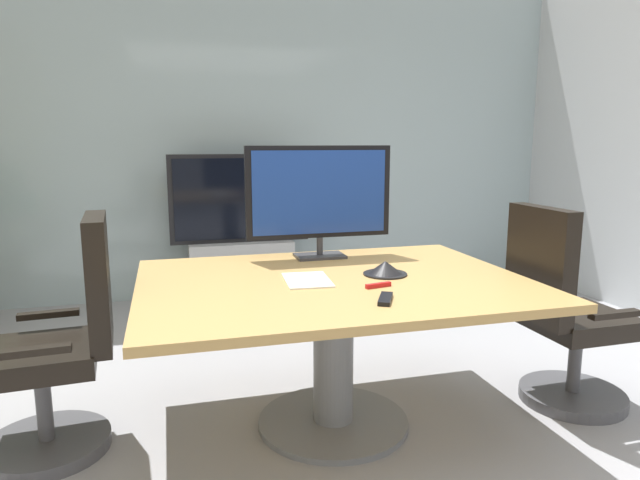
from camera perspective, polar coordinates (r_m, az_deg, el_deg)
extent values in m
plane|color=#99999E|center=(2.81, 4.85, -20.30)|extent=(6.86, 6.86, 0.00)
cube|color=#9EB2B7|center=(5.26, -6.15, 10.88)|extent=(5.86, 0.10, 2.99)
cube|color=#B2894C|center=(2.72, 1.41, -4.43)|extent=(1.85, 1.39, 0.04)
cylinder|color=slate|center=(2.84, 1.37, -11.87)|extent=(0.20, 0.20, 0.72)
cylinder|color=slate|center=(2.98, 1.34, -18.02)|extent=(0.76, 0.76, 0.03)
cylinder|color=#4C4C51|center=(3.04, -26.08, -18.27)|extent=(0.56, 0.56, 0.06)
cylinder|color=#4C4C51|center=(2.94, -26.40, -14.65)|extent=(0.07, 0.07, 0.36)
cube|color=black|center=(2.86, -26.75, -10.63)|extent=(0.51, 0.51, 0.10)
cube|color=black|center=(2.75, -21.70, -3.91)|extent=(0.12, 0.46, 0.60)
cube|color=black|center=(3.07, -26.00, -6.84)|extent=(0.28, 0.07, 0.03)
cube|color=black|center=(2.58, -27.20, -10.09)|extent=(0.28, 0.07, 0.03)
cylinder|color=#4C4C51|center=(3.50, 24.35, -14.29)|extent=(0.56, 0.56, 0.06)
cylinder|color=#4C4C51|center=(3.42, 24.61, -11.06)|extent=(0.07, 0.07, 0.36)
cube|color=black|center=(3.35, 24.89, -7.54)|extent=(0.49, 0.49, 0.10)
cube|color=black|center=(3.10, 21.56, -2.36)|extent=(0.10, 0.46, 0.60)
cube|color=black|center=(3.12, 27.90, -6.74)|extent=(0.28, 0.05, 0.03)
cube|color=black|center=(3.50, 22.01, -4.57)|extent=(0.28, 0.05, 0.03)
cube|color=#333338|center=(3.21, -0.03, -1.64)|extent=(0.28, 0.18, 0.02)
cylinder|color=#333338|center=(3.20, -0.03, -0.62)|extent=(0.04, 0.04, 0.10)
cube|color=black|center=(3.17, -0.08, 4.94)|extent=(0.84, 0.04, 0.52)
cube|color=navy|center=(3.15, 0.01, 4.90)|extent=(0.77, 0.01, 0.47)
cube|color=#B7BABC|center=(5.01, -8.05, -3.23)|extent=(0.90, 0.36, 0.55)
cube|color=black|center=(4.88, -8.21, 4.23)|extent=(1.20, 0.06, 0.76)
cube|color=black|center=(4.84, -8.15, 4.19)|extent=(1.12, 0.01, 0.69)
cone|color=black|center=(2.81, 6.69, -2.85)|extent=(0.19, 0.19, 0.07)
cylinder|color=black|center=(2.82, 6.68, -3.47)|extent=(0.22, 0.22, 0.01)
cube|color=black|center=(2.36, 6.70, -6.00)|extent=(0.12, 0.17, 0.02)
cube|color=red|center=(2.57, 5.99, -4.62)|extent=(0.13, 0.05, 0.02)
cube|color=white|center=(2.68, -1.32, -4.11)|extent=(0.23, 0.32, 0.01)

